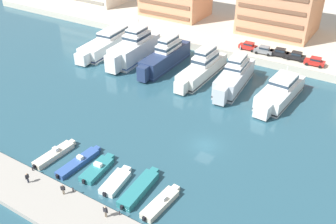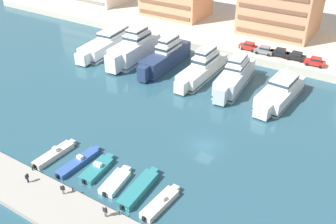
{
  "view_description": "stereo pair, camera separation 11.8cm",
  "coord_description": "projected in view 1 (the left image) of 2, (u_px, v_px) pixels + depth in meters",
  "views": [
    {
      "loc": [
        19.62,
        -42.29,
        34.98
      ],
      "look_at": [
        -7.93,
        1.84,
        2.5
      ],
      "focal_mm": 40.0,
      "sensor_mm": 36.0,
      "label": 1
    },
    {
      "loc": [
        19.72,
        -42.23,
        34.98
      ],
      "look_at": [
        -7.93,
        1.84,
        2.5
      ],
      "focal_mm": 40.0,
      "sensor_mm": 36.0,
      "label": 2
    }
  ],
  "objects": [
    {
      "name": "bollard_west_mid",
      "position": [
        73.0,
        189.0,
        48.13
      ],
      "size": [
        0.2,
        0.2,
        0.61
      ],
      "color": "#2D2D33",
      "rests_on": "pier_dock"
    },
    {
      "name": "yacht_silver_center",
      "position": [
        234.0,
        76.0,
        72.87
      ],
      "size": [
        5.26,
        16.85,
        7.91
      ],
      "color": "silver",
      "rests_on": "ground"
    },
    {
      "name": "yacht_white_center_right",
      "position": [
        280.0,
        92.0,
        68.68
      ],
      "size": [
        5.66,
        16.53,
        6.14
      ],
      "color": "white",
      "rests_on": "ground"
    },
    {
      "name": "motorboat_teal_mid_left",
      "position": [
        98.0,
        169.0,
        52.51
      ],
      "size": [
        2.57,
        6.68,
        1.29
      ],
      "color": "teal",
      "rests_on": "ground"
    },
    {
      "name": "yacht_navy_mid_left",
      "position": [
        166.0,
        57.0,
        80.8
      ],
      "size": [
        4.0,
        18.28,
        8.23
      ],
      "color": "navy",
      "rests_on": "ground"
    },
    {
      "name": "pedestrian_mid_deck",
      "position": [
        105.0,
        211.0,
        44.06
      ],
      "size": [
        0.68,
        0.28,
        1.75
      ],
      "color": "#7A6B56",
      "rests_on": "pier_dock"
    },
    {
      "name": "ground_plane",
      "position": [
        205.0,
        145.0,
        57.77
      ],
      "size": [
        400.0,
        400.0,
        0.0
      ],
      "primitive_type": "plane",
      "color": "#285160"
    },
    {
      "name": "car_grey_left",
      "position": [
        264.0,
        50.0,
        83.12
      ],
      "size": [
        4.18,
        2.09,
        1.8
      ],
      "color": "slate",
      "rests_on": "quay_promenade"
    },
    {
      "name": "car_black_center_left",
      "position": [
        296.0,
        56.0,
        80.35
      ],
      "size": [
        4.17,
        2.07,
        1.8
      ],
      "color": "black",
      "rests_on": "quay_promenade"
    },
    {
      "name": "bollard_east_mid",
      "position": [
        119.0,
        213.0,
        44.72
      ],
      "size": [
        0.2,
        0.2,
        0.61
      ],
      "color": "#2D2D33",
      "rests_on": "pier_dock"
    },
    {
      "name": "car_red_far_left",
      "position": [
        248.0,
        46.0,
        85.1
      ],
      "size": [
        4.12,
        1.96,
        1.8
      ],
      "color": "red",
      "rests_on": "quay_promenade"
    },
    {
      "name": "motorboat_cream_center_right",
      "position": [
        161.0,
        203.0,
        46.91
      ],
      "size": [
        2.18,
        7.05,
        1.38
      ],
      "color": "beige",
      "rests_on": "ground"
    },
    {
      "name": "quay_promenade",
      "position": [
        314.0,
        21.0,
        105.67
      ],
      "size": [
        180.0,
        70.0,
        1.74
      ],
      "primitive_type": "cube",
      "color": "beige",
      "rests_on": "ground"
    },
    {
      "name": "motorboat_teal_center",
      "position": [
        139.0,
        189.0,
        49.04
      ],
      "size": [
        2.37,
        8.39,
        0.98
      ],
      "color": "teal",
      "rests_on": "ground"
    },
    {
      "name": "pedestrian_near_edge",
      "position": [
        27.0,
        177.0,
        49.19
      ],
      "size": [
        0.24,
        0.6,
        1.55
      ],
      "color": "#282D3D",
      "rests_on": "pier_dock"
    },
    {
      "name": "pedestrian_far_side",
      "position": [
        63.0,
        189.0,
        47.31
      ],
      "size": [
        0.54,
        0.39,
        1.57
      ],
      "color": "#7A6B56",
      "rests_on": "pier_dock"
    },
    {
      "name": "motorboat_blue_left",
      "position": [
        79.0,
        162.0,
        53.75
      ],
      "size": [
        1.99,
        8.2,
        1.26
      ],
      "color": "#33569E",
      "rests_on": "ground"
    },
    {
      "name": "motorboat_white_center_left",
      "position": [
        116.0,
        182.0,
        50.32
      ],
      "size": [
        2.74,
        6.15,
        0.83
      ],
      "color": "white",
      "rests_on": "ground"
    },
    {
      "name": "yacht_white_left",
      "position": [
        134.0,
        49.0,
        83.62
      ],
      "size": [
        5.69,
        17.37,
        8.93
      ],
      "color": "white",
      "rests_on": "ground"
    },
    {
      "name": "car_black_mid_left",
      "position": [
        280.0,
        52.0,
        81.98
      ],
      "size": [
        4.23,
        2.21,
        1.8
      ],
      "color": "black",
      "rests_on": "quay_promenade"
    },
    {
      "name": "bollard_west",
      "position": [
        32.0,
        169.0,
        51.55
      ],
      "size": [
        0.2,
        0.2,
        0.61
      ],
      "color": "#2D2D33",
      "rests_on": "pier_dock"
    },
    {
      "name": "car_red_center",
      "position": [
        315.0,
        61.0,
        77.91
      ],
      "size": [
        4.17,
        2.05,
        1.8
      ],
      "color": "red",
      "rests_on": "quay_promenade"
    },
    {
      "name": "yacht_ivory_center_left",
      "position": [
        202.0,
        67.0,
        76.77
      ],
      "size": [
        4.11,
        18.19,
        7.74
      ],
      "color": "silver",
      "rests_on": "ground"
    },
    {
      "name": "motorboat_cream_far_left",
      "position": [
        55.0,
        154.0,
        55.24
      ],
      "size": [
        1.94,
        7.63,
        1.41
      ],
      "color": "beige",
      "rests_on": "ground"
    },
    {
      "name": "yacht_white_far_left",
      "position": [
        110.0,
        42.0,
        89.74
      ],
      "size": [
        6.66,
        22.55,
        6.23
      ],
      "color": "white",
      "rests_on": "ground"
    }
  ]
}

